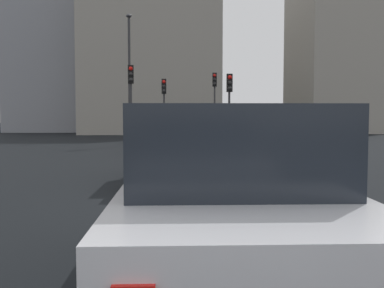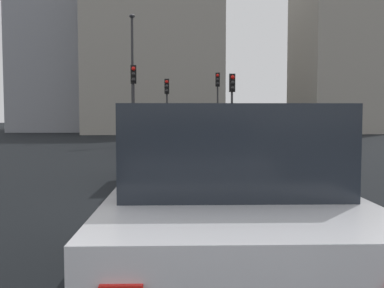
{
  "view_description": "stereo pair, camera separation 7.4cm",
  "coord_description": "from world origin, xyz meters",
  "px_view_note": "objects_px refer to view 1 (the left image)",
  "views": [
    {
      "loc": [
        -8.68,
        0.4,
        1.57
      ],
      "look_at": [
        -0.64,
        0.01,
        1.04
      ],
      "focal_mm": 41.79,
      "sensor_mm": 36.0,
      "label": 1
    },
    {
      "loc": [
        -8.68,
        0.32,
        1.57
      ],
      "look_at": [
        -0.64,
        0.01,
        1.04
      ],
      "focal_mm": 41.79,
      "sensor_mm": 36.0,
      "label": 2
    }
  ],
  "objects_px": {
    "car_white_third": "(228,203)",
    "traffic_light_near_left": "(164,96)",
    "car_grey_second": "(183,147)",
    "traffic_light_far_right": "(229,94)",
    "traffic_light_near_right": "(131,88)",
    "street_lamp_kerbside": "(129,67)",
    "car_maroon_lead": "(181,136)",
    "traffic_light_far_left": "(215,91)"
  },
  "relations": [
    {
      "from": "car_grey_second",
      "to": "traffic_light_near_right",
      "type": "xyz_separation_m",
      "value": [
        11.45,
        2.24,
        2.09
      ]
    },
    {
      "from": "traffic_light_far_right",
      "to": "car_grey_second",
      "type": "bearing_deg",
      "value": -15.35
    },
    {
      "from": "traffic_light_near_right",
      "to": "traffic_light_far_right",
      "type": "xyz_separation_m",
      "value": [
        0.07,
        -4.9,
        -0.28
      ]
    },
    {
      "from": "traffic_light_far_left",
      "to": "car_grey_second",
      "type": "bearing_deg",
      "value": -0.53
    },
    {
      "from": "traffic_light_near_right",
      "to": "traffic_light_far_right",
      "type": "height_order",
      "value": "traffic_light_near_right"
    },
    {
      "from": "street_lamp_kerbside",
      "to": "car_maroon_lead",
      "type": "bearing_deg",
      "value": -164.51
    },
    {
      "from": "traffic_light_near_right",
      "to": "car_maroon_lead",
      "type": "bearing_deg",
      "value": 23.19
    },
    {
      "from": "traffic_light_far_right",
      "to": "street_lamp_kerbside",
      "type": "xyz_separation_m",
      "value": [
        6.69,
        5.58,
        2.04
      ]
    },
    {
      "from": "car_maroon_lead",
      "to": "traffic_light_far_left",
      "type": "xyz_separation_m",
      "value": [
        11.21,
        -2.48,
        2.37
      ]
    },
    {
      "from": "traffic_light_far_left",
      "to": "traffic_light_far_right",
      "type": "relative_size",
      "value": 1.19
    },
    {
      "from": "car_grey_second",
      "to": "traffic_light_near_left",
      "type": "distance_m",
      "value": 16.29
    },
    {
      "from": "car_white_third",
      "to": "traffic_light_near_left",
      "type": "relative_size",
      "value": 1.1
    },
    {
      "from": "car_white_third",
      "to": "traffic_light_near_right",
      "type": "xyz_separation_m",
      "value": [
        18.28,
        2.46,
        2.1
      ]
    },
    {
      "from": "traffic_light_near_left",
      "to": "traffic_light_near_right",
      "type": "xyz_separation_m",
      "value": [
        -4.71,
        1.56,
        0.2
      ]
    },
    {
      "from": "traffic_light_near_left",
      "to": "traffic_light_far_left",
      "type": "xyz_separation_m",
      "value": [
        2.32,
        -3.28,
        0.41
      ]
    },
    {
      "from": "traffic_light_near_right",
      "to": "traffic_light_far_right",
      "type": "distance_m",
      "value": 4.91
    },
    {
      "from": "car_grey_second",
      "to": "traffic_light_near_left",
      "type": "height_order",
      "value": "traffic_light_near_left"
    },
    {
      "from": "traffic_light_far_left",
      "to": "street_lamp_kerbside",
      "type": "height_order",
      "value": "street_lamp_kerbside"
    },
    {
      "from": "car_white_third",
      "to": "traffic_light_near_left",
      "type": "height_order",
      "value": "traffic_light_near_left"
    },
    {
      "from": "traffic_light_far_right",
      "to": "car_maroon_lead",
      "type": "bearing_deg",
      "value": -33.2
    },
    {
      "from": "car_maroon_lead",
      "to": "traffic_light_near_left",
      "type": "height_order",
      "value": "traffic_light_near_left"
    },
    {
      "from": "car_maroon_lead",
      "to": "car_white_third",
      "type": "height_order",
      "value": "car_white_third"
    },
    {
      "from": "car_maroon_lead",
      "to": "street_lamp_kerbside",
      "type": "relative_size",
      "value": 0.56
    },
    {
      "from": "traffic_light_far_left",
      "to": "traffic_light_near_right",
      "type": "bearing_deg",
      "value": -27.06
    },
    {
      "from": "car_grey_second",
      "to": "street_lamp_kerbside",
      "type": "relative_size",
      "value": 0.6
    },
    {
      "from": "street_lamp_kerbside",
      "to": "traffic_light_near_left",
      "type": "bearing_deg",
      "value": -132.55
    },
    {
      "from": "traffic_light_far_left",
      "to": "street_lamp_kerbside",
      "type": "xyz_separation_m",
      "value": [
        -0.26,
        5.52,
        1.56
      ]
    },
    {
      "from": "car_grey_second",
      "to": "street_lamp_kerbside",
      "type": "bearing_deg",
      "value": 10.19
    },
    {
      "from": "car_white_third",
      "to": "street_lamp_kerbside",
      "type": "xyz_separation_m",
      "value": [
        25.04,
        3.14,
        3.86
      ]
    },
    {
      "from": "car_white_third",
      "to": "traffic_light_near_left",
      "type": "distance_m",
      "value": 23.08
    },
    {
      "from": "traffic_light_near_right",
      "to": "street_lamp_kerbside",
      "type": "height_order",
      "value": "street_lamp_kerbside"
    },
    {
      "from": "traffic_light_near_right",
      "to": "street_lamp_kerbside",
      "type": "distance_m",
      "value": 7.03
    },
    {
      "from": "traffic_light_far_left",
      "to": "traffic_light_far_right",
      "type": "xyz_separation_m",
      "value": [
        -6.96,
        -0.06,
        -0.48
      ]
    },
    {
      "from": "traffic_light_near_left",
      "to": "traffic_light_far_right",
      "type": "relative_size",
      "value": 1.03
    },
    {
      "from": "car_maroon_lead",
      "to": "traffic_light_near_right",
      "type": "relative_size",
      "value": 1.11
    },
    {
      "from": "car_grey_second",
      "to": "traffic_light_near_left",
      "type": "relative_size",
      "value": 1.29
    },
    {
      "from": "car_white_third",
      "to": "traffic_light_far_right",
      "type": "height_order",
      "value": "traffic_light_far_right"
    },
    {
      "from": "car_grey_second",
      "to": "traffic_light_near_right",
      "type": "bearing_deg",
      "value": 12.15
    },
    {
      "from": "traffic_light_near_left",
      "to": "street_lamp_kerbside",
      "type": "bearing_deg",
      "value": -132.56
    },
    {
      "from": "traffic_light_far_right",
      "to": "street_lamp_kerbside",
      "type": "relative_size",
      "value": 0.45
    },
    {
      "from": "car_maroon_lead",
      "to": "traffic_light_far_right",
      "type": "bearing_deg",
      "value": -33.08
    },
    {
      "from": "traffic_light_near_left",
      "to": "traffic_light_far_right",
      "type": "height_order",
      "value": "traffic_light_near_left"
    }
  ]
}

